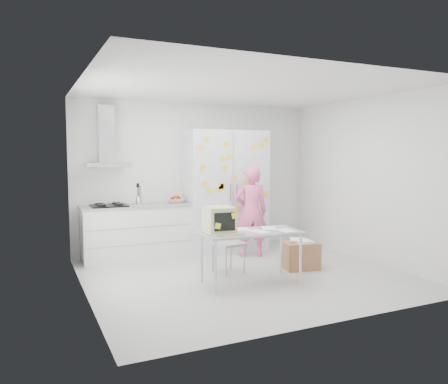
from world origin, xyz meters
name	(u,v)px	position (x,y,z in m)	size (l,w,h in m)	color
floor	(245,276)	(0.00, 0.00, -0.01)	(4.50, 4.00, 0.02)	silver
walls	(225,181)	(0.00, 0.72, 1.35)	(4.52, 4.01, 2.70)	white
ceiling	(246,89)	(0.00, 0.00, 2.70)	(4.50, 4.00, 0.02)	white
counter_run	(137,231)	(-1.20, 1.70, 0.47)	(1.84, 0.63, 1.28)	white
range_hood	(106,143)	(-1.65, 1.84, 1.96)	(0.70, 0.48, 1.01)	silver
tall_cabinet	(225,191)	(0.45, 1.67, 1.10)	(1.50, 0.68, 2.20)	silver
person	(251,212)	(0.64, 1.03, 0.78)	(0.57, 0.37, 1.57)	#F05D99
desk	(231,226)	(-0.39, -0.33, 0.81)	(1.39, 0.76, 1.07)	#ACAFB7
chair	(226,238)	(-0.18, 0.31, 0.52)	(0.49, 0.49, 0.92)	#AAABA9
cardboard_box	(300,255)	(0.95, -0.02, 0.22)	(0.60, 0.52, 0.46)	#A77148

